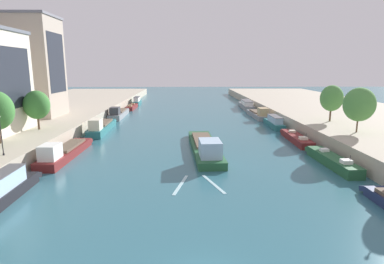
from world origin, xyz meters
name	(u,v)px	position (x,y,z in m)	size (l,w,h in m)	color
quay_left	(22,119)	(-38.25, 55.00, 1.29)	(36.00, 170.00, 2.57)	#B2A893
quay_right	(355,118)	(38.25, 55.00, 1.29)	(36.00, 170.00, 2.57)	#B2A893
barge_midriver	(205,146)	(1.88, 29.95, 0.93)	(4.74, 21.43, 3.21)	#235633
wake_behind_barge	(197,184)	(0.16, 16.58, 0.01)	(5.59, 6.04, 0.03)	#A0CCD6
moored_boat_left_near	(4,189)	(-18.50, 12.62, 1.18)	(2.23, 11.40, 2.84)	black
moored_boat_left_end	(64,152)	(-18.33, 27.36, 0.91)	(3.07, 15.72, 3.04)	maroon
moored_boat_left_midway	(102,127)	(-17.90, 46.08, 1.01)	(3.27, 16.38, 3.32)	#23666B
moored_boat_left_lone	(119,113)	(-18.59, 65.50, 0.97)	(3.33, 15.80, 3.14)	gray
moored_boat_left_downstream	(132,107)	(-18.04, 82.60, 0.59)	(2.38, 12.30, 2.22)	maroon
moored_boat_left_gap_after	(137,101)	(-18.10, 94.46, 1.14)	(2.31, 10.72, 2.73)	#23666B
moored_boat_right_gap_after	(332,160)	(18.12, 23.13, 0.68)	(2.55, 12.31, 2.40)	#235633
moored_boat_right_lone	(296,138)	(18.19, 36.88, 0.59)	(2.57, 12.91, 2.23)	maroon
moored_boat_right_near	(274,122)	(18.12, 50.52, 1.05)	(2.15, 11.19, 2.52)	#23666B
moored_boat_right_upstream	(258,114)	(17.82, 64.09, 0.89)	(3.37, 15.04, 3.00)	gray
moored_boat_right_midway	(246,105)	(18.16, 82.66, 1.11)	(3.59, 16.42, 2.65)	gray
tree_left_end_of_row	(37,105)	(-25.43, 35.56, 6.65)	(4.10, 4.10, 6.42)	brown
tree_right_second	(359,104)	(26.07, 32.20, 6.99)	(4.77, 4.77, 7.07)	brown
tree_right_nearest	(332,98)	(26.53, 42.62, 6.98)	(4.19, 4.19, 6.86)	brown
lamppost_left_bank	(1,134)	(-22.36, 19.71, 5.15)	(0.28, 0.28, 4.69)	black
building_left_far_end	(20,67)	(-35.15, 50.74, 12.86)	(15.45, 10.30, 20.53)	#A89989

